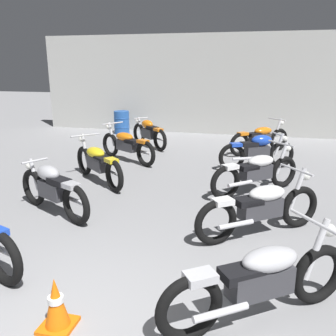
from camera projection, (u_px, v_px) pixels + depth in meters
back_wall at (215, 85)px, 13.19m from camera, size 13.45×0.24×3.60m
motorcycle_left_row_1 at (52, 188)px, 6.09m from camera, size 1.81×0.99×0.88m
motorcycle_left_row_2 at (98, 162)px, 7.78m from camera, size 1.73×1.49×0.97m
motorcycle_left_row_3 at (127, 145)px, 9.54m from camera, size 1.91×1.23×0.97m
motorcycle_left_row_4 at (149, 133)px, 11.22m from camera, size 1.52×1.42×0.88m
motorcycle_right_row_0 at (261, 279)px, 3.50m from camera, size 1.82×1.36×0.97m
motorcycle_right_row_1 at (261, 207)px, 5.31m from camera, size 1.80×1.40×0.97m
motorcycle_right_row_2 at (257, 171)px, 7.10m from camera, size 1.67×1.55×0.97m
motorcycle_right_row_3 at (258, 151)px, 8.81m from camera, size 1.82×0.95×0.88m
motorcycle_right_row_4 at (260, 138)px, 10.42m from camera, size 1.66×1.56×0.97m
oil_drum at (122, 122)px, 13.52m from camera, size 0.59×0.59×0.85m
traffic_cone at (56, 304)px, 3.43m from camera, size 0.32×0.32×0.54m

